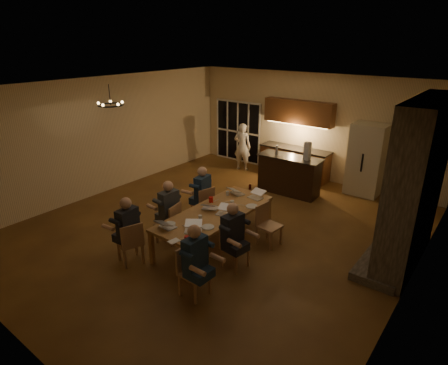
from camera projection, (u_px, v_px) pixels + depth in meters
floor at (219, 228)px, 8.70m from camera, size 9.00×9.00×0.00m
back_wall at (311, 127)px, 11.45m from camera, size 8.00×0.04×3.20m
left_wall at (106, 135)px, 10.42m from camera, size 0.04×9.00×3.20m
right_wall at (420, 213)px, 5.83m from camera, size 0.04×9.00×3.20m
ceiling at (218, 87)px, 7.54m from camera, size 8.00×9.00×0.04m
french_doors at (238, 132)px, 13.16m from camera, size 1.86×0.08×2.10m
fireplace at (416, 185)px, 6.89m from camera, size 0.58×2.50×3.20m
kitchenette at (296, 140)px, 11.53m from camera, size 2.24×0.68×2.40m
refrigerator at (366, 160)px, 10.31m from camera, size 0.90×0.68×2.00m
dining_table at (215, 228)px, 7.94m from camera, size 1.10×2.83×0.75m
bar_island at (289, 175)px, 10.51m from camera, size 1.80×0.75×1.08m
chair_left_near at (130, 242)px, 7.25m from camera, size 0.56×0.56×0.89m
chair_left_mid at (168, 222)px, 8.01m from camera, size 0.52×0.52×0.89m
chair_left_far at (202, 204)px, 8.91m from camera, size 0.53×0.53×0.89m
chair_right_near at (194, 273)px, 6.30m from camera, size 0.44×0.44×0.89m
chair_right_mid at (235, 247)px, 7.09m from camera, size 0.47×0.47×0.89m
chair_right_far at (269, 226)px, 7.88m from camera, size 0.48×0.48×0.89m
person_left_near at (129, 231)px, 7.16m from camera, size 0.64×0.64×1.38m
person_right_near at (195, 263)px, 6.15m from camera, size 0.62×0.62×1.38m
person_left_mid at (169, 211)px, 7.96m from camera, size 0.65×0.65×1.38m
person_right_mid at (233, 237)px, 6.93m from camera, size 0.68×0.68×1.38m
person_left_far at (203, 195)px, 8.81m from camera, size 0.67×0.67×1.38m
standing_person at (242, 147)px, 12.33m from camera, size 0.65×0.51×1.57m
chandelier at (111, 105)px, 8.29m from camera, size 0.57×0.57×0.03m
laptop_a at (168, 222)px, 7.14m from camera, size 0.35×0.31×0.23m
laptop_b at (193, 226)px, 6.97m from camera, size 0.42×0.41×0.23m
laptop_c at (210, 204)px, 7.92m from camera, size 0.41×0.39×0.23m
laptop_d at (224, 210)px, 7.64m from camera, size 0.38×0.35×0.23m
laptop_e at (238, 189)px, 8.66m from camera, size 0.39×0.37×0.23m
laptop_f at (255, 193)px, 8.43m from camera, size 0.35×0.31×0.23m
mug_front at (200, 217)px, 7.44m from camera, size 0.08×0.08×0.10m
mug_mid at (232, 203)px, 8.11m from camera, size 0.09×0.09×0.10m
mug_back at (228, 193)px, 8.60m from camera, size 0.07×0.07×0.10m
redcup_near at (187, 239)px, 6.62m from camera, size 0.09×0.09×0.12m
redcup_mid at (211, 200)px, 8.24m from camera, size 0.10×0.10×0.12m
can_silver at (193, 223)px, 7.19m from camera, size 0.06×0.06×0.12m
can_cola at (250, 187)px, 8.94m from camera, size 0.06×0.06×0.12m
plate_near at (208, 227)px, 7.16m from camera, size 0.24×0.24×0.02m
plate_left at (170, 224)px, 7.28m from camera, size 0.23×0.23×0.02m
plate_far at (252, 206)px, 8.04m from camera, size 0.26×0.26×0.02m
notepad at (174, 241)px, 6.67m from camera, size 0.17×0.22×0.01m
bar_bottle at (277, 150)px, 10.53m from camera, size 0.07×0.07×0.24m
bar_blender at (307, 151)px, 9.97m from camera, size 0.16×0.16×0.48m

